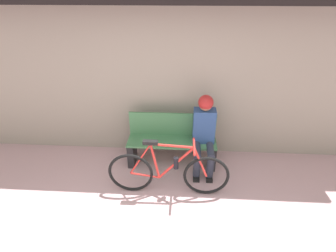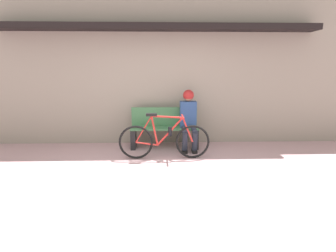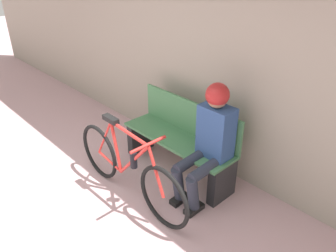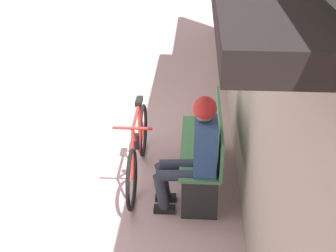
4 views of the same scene
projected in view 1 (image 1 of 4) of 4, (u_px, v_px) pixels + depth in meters
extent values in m
cube|color=#9E9384|center=(165.00, 62.00, 4.10)|extent=(12.00, 0.12, 3.20)
cube|color=#477F51|center=(172.00, 142.00, 4.22)|extent=(1.42, 0.42, 0.03)
cube|color=#477F51|center=(172.00, 124.00, 4.29)|extent=(1.42, 0.03, 0.40)
cube|color=#232326|center=(132.00, 152.00, 4.36)|extent=(0.10, 0.36, 0.42)
cube|color=#232326|center=(212.00, 155.00, 4.29)|extent=(0.10, 0.36, 0.42)
torus|color=black|center=(131.00, 173.00, 3.70)|extent=(0.64, 0.04, 0.64)
torus|color=black|center=(206.00, 176.00, 3.64)|extent=(0.64, 0.04, 0.64)
cylinder|color=red|center=(172.00, 146.00, 3.44)|extent=(0.58, 0.03, 0.07)
cylinder|color=red|center=(176.00, 163.00, 3.57)|extent=(0.49, 0.03, 0.54)
cylinder|color=red|center=(155.00, 161.00, 3.58)|extent=(0.14, 0.03, 0.56)
cylinder|color=red|center=(145.00, 175.00, 3.71)|extent=(0.41, 0.03, 0.08)
cylinder|color=red|center=(140.00, 159.00, 3.58)|extent=(0.32, 0.02, 0.51)
cylinder|color=red|center=(200.00, 162.00, 3.54)|extent=(0.22, 0.03, 0.48)
cube|color=black|center=(150.00, 143.00, 3.44)|extent=(0.20, 0.07, 0.05)
cylinder|color=red|center=(194.00, 146.00, 3.42)|extent=(0.03, 0.40, 0.03)
cylinder|color=black|center=(176.00, 163.00, 3.57)|extent=(0.07, 0.07, 0.17)
cylinder|color=#2D3342|center=(197.00, 149.00, 4.01)|extent=(0.11, 0.42, 0.13)
cylinder|color=#2D3342|center=(197.00, 167.00, 3.96)|extent=(0.11, 0.17, 0.39)
cube|color=black|center=(196.00, 177.00, 4.09)|extent=(0.10, 0.22, 0.06)
cylinder|color=#2D3342|center=(210.00, 150.00, 4.00)|extent=(0.11, 0.42, 0.13)
cylinder|color=#2D3342|center=(210.00, 167.00, 3.95)|extent=(0.11, 0.17, 0.39)
cube|color=black|center=(209.00, 177.00, 4.08)|extent=(0.10, 0.22, 0.06)
cube|color=#2D4C84|center=(204.00, 126.00, 4.09)|extent=(0.34, 0.22, 0.55)
sphere|color=#9E7556|center=(206.00, 104.00, 3.89)|extent=(0.20, 0.20, 0.20)
sphere|color=#B22323|center=(206.00, 102.00, 3.88)|extent=(0.23, 0.23, 0.23)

